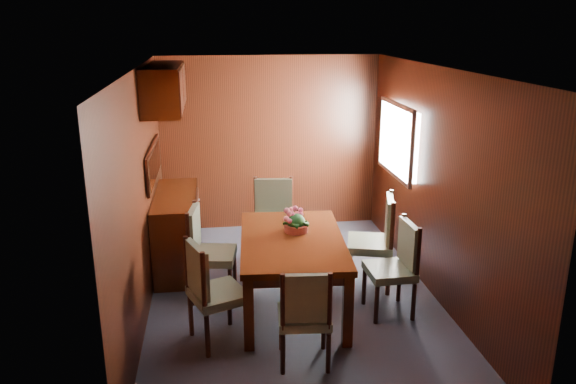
{
  "coord_description": "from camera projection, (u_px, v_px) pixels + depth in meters",
  "views": [
    {
      "loc": [
        -0.8,
        -5.35,
        2.84
      ],
      "look_at": [
        0.0,
        0.43,
        1.05
      ],
      "focal_mm": 35.0,
      "sensor_mm": 36.0,
      "label": 1
    }
  ],
  "objects": [
    {
      "name": "dining_table",
      "position": [
        292.0,
        248.0,
        5.61
      ],
      "size": [
        1.13,
        1.69,
        0.76
      ],
      "rotation": [
        0.0,
        0.0,
        -0.07
      ],
      "color": "#321306",
      "rests_on": "ground"
    },
    {
      "name": "chair_right_far",
      "position": [
        378.0,
        236.0,
        6.11
      ],
      "size": [
        0.59,
        0.61,
        1.05
      ],
      "rotation": [
        0.0,
        0.0,
        1.3
      ],
      "color": "black",
      "rests_on": "ground"
    },
    {
      "name": "chair_head",
      "position": [
        305.0,
        312.0,
        4.67
      ],
      "size": [
        0.47,
        0.45,
        0.92
      ],
      "rotation": [
        0.0,
        0.0,
        -0.09
      ],
      "color": "black",
      "rests_on": "ground"
    },
    {
      "name": "chair_right_near",
      "position": [
        397.0,
        262.0,
        5.56
      ],
      "size": [
        0.46,
        0.48,
        0.97
      ],
      "rotation": [
        0.0,
        0.0,
        1.61
      ],
      "color": "black",
      "rests_on": "ground"
    },
    {
      "name": "ground",
      "position": [
        294.0,
        297.0,
        6.0
      ],
      "size": [
        4.5,
        4.5,
        0.0
      ],
      "primitive_type": "plane",
      "color": "#343847",
      "rests_on": "ground"
    },
    {
      "name": "sideboard",
      "position": [
        177.0,
        231.0,
        6.65
      ],
      "size": [
        0.48,
        1.4,
        0.9
      ],
      "primitive_type": "cube",
      "color": "#321306",
      "rests_on": "ground"
    },
    {
      "name": "room_shell",
      "position": [
        279.0,
        142.0,
        5.82
      ],
      "size": [
        3.06,
        4.52,
        2.41
      ],
      "color": "black",
      "rests_on": "ground"
    },
    {
      "name": "chair_left_near",
      "position": [
        210.0,
        287.0,
        5.01
      ],
      "size": [
        0.59,
        0.61,
        1.0
      ],
      "rotation": [
        0.0,
        0.0,
        -1.19
      ],
      "color": "black",
      "rests_on": "ground"
    },
    {
      "name": "flower_centerpiece",
      "position": [
        296.0,
        220.0,
        5.72
      ],
      "size": [
        0.27,
        0.27,
        0.27
      ],
      "color": "#B04435",
      "rests_on": "dining_table"
    },
    {
      "name": "chair_left_far",
      "position": [
        205.0,
        247.0,
        5.87
      ],
      "size": [
        0.53,
        0.54,
        1.01
      ],
      "rotation": [
        0.0,
        0.0,
        -1.72
      ],
      "color": "black",
      "rests_on": "ground"
    },
    {
      "name": "chair_foot",
      "position": [
        274.0,
        217.0,
        6.73
      ],
      "size": [
        0.54,
        0.52,
        1.04
      ],
      "rotation": [
        0.0,
        0.0,
        3.03
      ],
      "color": "black",
      "rests_on": "ground"
    }
  ]
}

